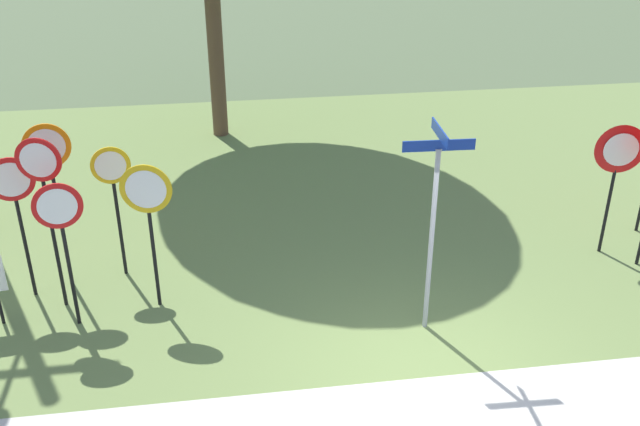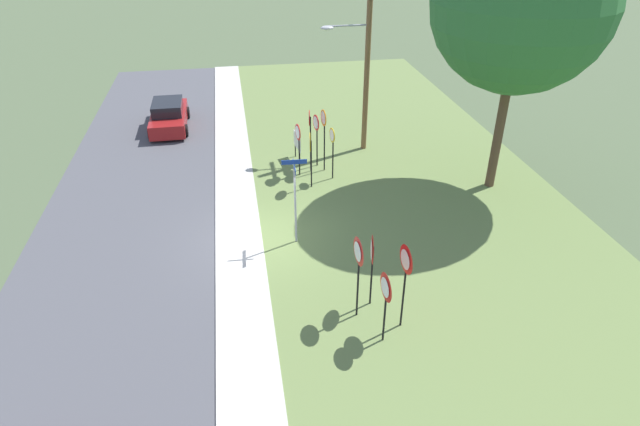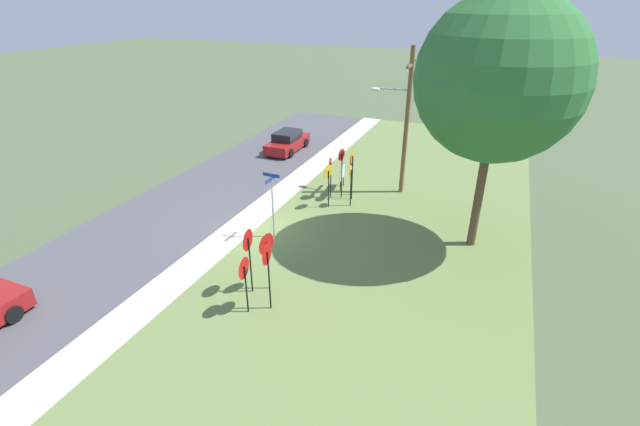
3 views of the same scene
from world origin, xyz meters
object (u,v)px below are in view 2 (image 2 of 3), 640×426
object	(u,v)px
stop_sign_far_center	(316,129)
street_name_post	(295,195)
stop_sign_center_tall	(324,127)
stop_sign_near_right	(298,139)
stop_sign_far_right	(310,148)
yield_sign_near_left	(385,293)
stop_sign_far_left	(310,128)
yield_sign_near_right	(372,255)
oak_tree_left	(523,1)
yield_sign_far_right	(405,268)
notice_board	(297,143)
stop_sign_near_left	(332,143)
yield_sign_far_left	(358,259)
utility_pole	(364,58)
parked_hatchback_near	(169,116)

from	to	relation	value
stop_sign_far_center	street_name_post	bearing A→B (deg)	-27.05
stop_sign_center_tall	stop_sign_near_right	bearing A→B (deg)	-84.26
stop_sign_far_right	yield_sign_near_left	distance (m)	8.97
stop_sign_far_left	stop_sign_far_center	bearing A→B (deg)	154.55
yield_sign_near_right	oak_tree_left	bearing A→B (deg)	144.06
stop_sign_near_right	street_name_post	bearing A→B (deg)	-18.77
yield_sign_near_left	yield_sign_far_right	world-z (taller)	yield_sign_far_right
yield_sign_near_left	yield_sign_near_right	xyz separation A→B (m)	(-1.50, 0.03, 0.11)
stop_sign_center_tall	yield_sign_near_right	bearing A→B (deg)	-9.47
oak_tree_left	stop_sign_far_center	bearing A→B (deg)	-114.41
stop_sign_far_left	notice_board	distance (m)	1.70
stop_sign_near_left	street_name_post	xyz separation A→B (m)	(4.46, -2.10, 0.23)
stop_sign_near_right	stop_sign_far_right	world-z (taller)	stop_sign_far_right
stop_sign_center_tall	yield_sign_near_left	bearing A→B (deg)	-9.42
stop_sign_near_left	street_name_post	bearing A→B (deg)	-33.29
yield_sign_far_right	street_name_post	bearing A→B (deg)	-159.69
yield_sign_near_right	yield_sign_far_left	bearing A→B (deg)	-39.35
stop_sign_far_right	yield_sign_far_left	size ratio (longest dim) A/B	0.90
stop_sign_far_center	yield_sign_near_left	xyz separation A→B (m)	(10.89, -0.03, -0.07)
stop_sign_near_left	stop_sign_far_center	xyz separation A→B (m)	(-1.34, -0.44, 0.09)
stop_sign_near_right	street_name_post	size ratio (longest dim) A/B	0.74
street_name_post	utility_pole	xyz separation A→B (m)	(-7.29, 4.00, 2.39)
stop_sign_near_left	street_name_post	size ratio (longest dim) A/B	0.73
stop_sign_far_center	yield_sign_near_right	distance (m)	9.39
stop_sign_far_center	yield_sign_far_right	size ratio (longest dim) A/B	0.89
stop_sign_near_right	utility_pole	distance (m)	4.71
stop_sign_far_left	oak_tree_left	size ratio (longest dim) A/B	0.27
stop_sign_near_left	utility_pole	size ratio (longest dim) A/B	0.29
stop_sign_near_right	stop_sign_far_right	size ratio (longest dim) A/B	0.97
stop_sign_far_center	utility_pole	size ratio (longest dim) A/B	0.30
yield_sign_near_right	street_name_post	bearing A→B (deg)	-144.57
stop_sign_center_tall	yield_sign_near_right	world-z (taller)	stop_sign_center_tall
yield_sign_near_right	utility_pole	bearing A→B (deg)	178.46
stop_sign_far_left	parked_hatchback_near	distance (m)	8.97
utility_pole	parked_hatchback_near	bearing A→B (deg)	-115.14
stop_sign_center_tall	yield_sign_far_left	size ratio (longest dim) A/B	1.05
yield_sign_near_left	notice_board	bearing A→B (deg)	178.00
parked_hatchback_near	stop_sign_near_left	bearing A→B (deg)	44.67
yield_sign_near_left	oak_tree_left	bearing A→B (deg)	133.88
stop_sign_near_right	notice_board	size ratio (longest dim) A/B	1.82
stop_sign_far_right	oak_tree_left	size ratio (longest dim) A/B	0.23
stop_sign_center_tall	utility_pole	bearing A→B (deg)	125.56
stop_sign_center_tall	notice_board	size ratio (longest dim) A/B	2.18
stop_sign_center_tall	oak_tree_left	size ratio (longest dim) A/B	0.27
stop_sign_near_left	notice_board	distance (m)	2.48
stop_sign_center_tall	oak_tree_left	distance (m)	8.63
stop_sign_near_left	stop_sign_far_center	bearing A→B (deg)	-169.92
yield_sign_near_right	stop_sign_near_right	bearing A→B (deg)	-163.54
yield_sign_far_right	oak_tree_left	world-z (taller)	oak_tree_left
yield_sign_near_right	stop_sign_center_tall	bearing A→B (deg)	-170.90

